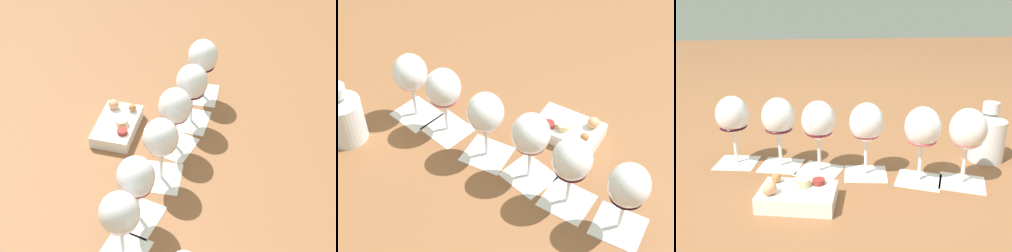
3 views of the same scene
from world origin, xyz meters
The scene contains 14 objects.
ground_plane centered at (0.00, 0.00, 0.00)m, with size 8.00×8.00×0.00m, color brown.
tasting_card_0 centered at (-0.27, 0.10, 0.00)m, with size 0.14×0.13×0.00m.
tasting_card_1 centered at (-0.17, 0.07, 0.00)m, with size 0.14×0.13×0.00m.
tasting_card_2 centered at (-0.05, 0.02, 0.00)m, with size 0.12×0.11×0.00m.
tasting_card_3 centered at (0.06, -0.02, 0.00)m, with size 0.14×0.14×0.00m.
tasting_card_4 centered at (0.16, -0.06, 0.00)m, with size 0.13×0.12×0.00m.
tasting_card_5 centered at (0.28, -0.10, 0.00)m, with size 0.12×0.12×0.00m.
wine_glass_0 centered at (-0.27, 0.10, 0.13)m, with size 0.08×0.08×0.18m.
wine_glass_1 centered at (-0.17, 0.07, 0.13)m, with size 0.08×0.08×0.18m.
wine_glass_2 centered at (-0.05, 0.02, 0.13)m, with size 0.08×0.08×0.18m.
wine_glass_3 centered at (0.06, -0.02, 0.13)m, with size 0.08×0.08×0.18m.
wine_glass_4 centered at (0.16, -0.06, 0.13)m, with size 0.08×0.08×0.18m.
wine_glass_5 centered at (0.28, -0.10, 0.13)m, with size 0.08×0.08×0.18m.
snack_dish centered at (0.12, 0.14, 0.02)m, with size 0.18×0.14×0.06m.
Camera 1 is at (-0.91, 0.00, 0.95)m, focal length 55.00 mm.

